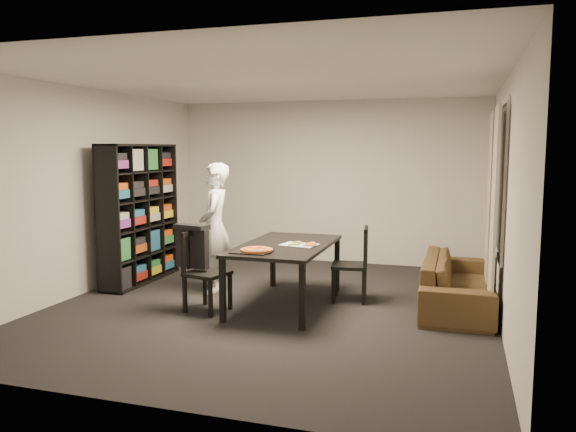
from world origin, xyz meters
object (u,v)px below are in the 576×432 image
(bookshelf, at_px, (140,214))
(chair_right, at_px, (357,259))
(person, at_px, (215,228))
(pepperoni_pizza, at_px, (257,250))
(sofa, at_px, (458,282))
(dining_table, at_px, (285,250))
(baking_tray, at_px, (252,252))
(chair_left, at_px, (201,265))

(bookshelf, bearing_deg, chair_right, -1.98)
(bookshelf, height_order, person, bookshelf)
(chair_right, relative_size, pepperoni_pizza, 2.58)
(bookshelf, relative_size, pepperoni_pizza, 5.43)
(sofa, bearing_deg, pepperoni_pizza, 118.27)
(dining_table, relative_size, chair_right, 1.94)
(bookshelf, distance_m, pepperoni_pizza, 2.43)
(pepperoni_pizza, xyz_separation_m, sofa, (2.08, 1.12, -0.47))
(bookshelf, height_order, sofa, bookshelf)
(person, height_order, baking_tray, person)
(bookshelf, xyz_separation_m, chair_left, (1.42, -1.02, -0.43))
(baking_tray, bearing_deg, dining_table, 72.24)
(bookshelf, relative_size, baking_tray, 4.75)
(chair_right, relative_size, sofa, 0.45)
(dining_table, height_order, chair_right, chair_right)
(bookshelf, bearing_deg, pepperoni_pizza, -27.94)
(sofa, bearing_deg, dining_table, 105.46)
(chair_right, distance_m, person, 1.86)
(dining_table, bearing_deg, chair_right, 30.25)
(person, distance_m, sofa, 3.06)
(baking_tray, bearing_deg, chair_right, 47.53)
(chair_right, xyz_separation_m, sofa, (1.18, 0.09, -0.22))
(chair_left, relative_size, sofa, 0.46)
(person, bearing_deg, bookshelf, -117.52)
(chair_left, xyz_separation_m, person, (-0.20, 0.83, 0.31))
(dining_table, xyz_separation_m, pepperoni_pizza, (-0.14, -0.58, 0.09))
(dining_table, height_order, person, person)
(dining_table, distance_m, person, 1.13)
(chair_right, xyz_separation_m, baking_tray, (-0.96, -1.04, 0.22))
(baking_tray, bearing_deg, sofa, 28.02)
(chair_right, bearing_deg, person, -95.02)
(bookshelf, relative_size, sofa, 0.95)
(pepperoni_pizza, bearing_deg, chair_right, 48.65)
(chair_left, height_order, baking_tray, chair_left)
(dining_table, distance_m, pepperoni_pizza, 0.61)
(bookshelf, xyz_separation_m, person, (1.22, -0.19, -0.12))
(chair_left, bearing_deg, person, 26.63)
(chair_left, distance_m, chair_right, 1.86)
(bookshelf, distance_m, sofa, 4.27)
(bookshelf, xyz_separation_m, pepperoni_pizza, (2.14, -1.13, -0.19))
(chair_right, bearing_deg, chair_left, -68.41)
(sofa, bearing_deg, bookshelf, 89.82)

